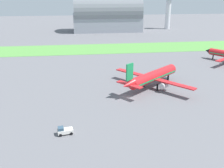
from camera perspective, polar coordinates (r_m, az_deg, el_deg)
ground_plane at (r=81.97m, az=3.39°, el=-3.04°), size 600.00×600.00×0.00m
grass_taxiway_strip at (r=152.91m, az=-1.93°, el=7.86°), size 360.00×28.00×0.08m
airplane_midfield_jet at (r=90.00m, az=8.98°, el=1.63°), size 26.64×26.09×11.27m
pushback_tug_near_gate at (r=62.61m, az=-10.50°, el=-10.13°), size 3.86×2.58×1.95m
hangar_distant at (r=222.13m, az=-1.10°, el=15.26°), size 55.92×29.12×31.66m
control_tower at (r=239.78m, az=12.39°, el=16.05°), size 8.00×8.00×29.27m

